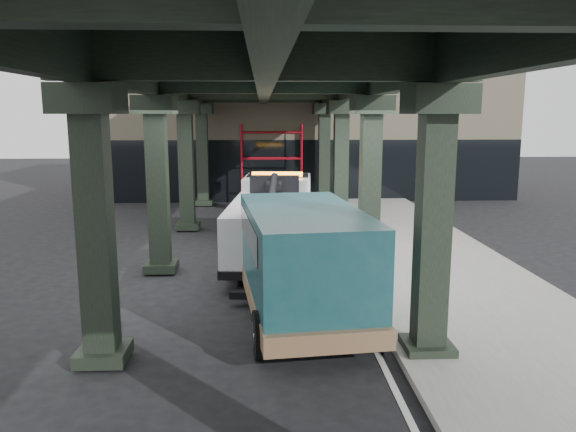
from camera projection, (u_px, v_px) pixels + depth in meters
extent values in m
plane|color=black|center=(282.00, 292.00, 14.38)|extent=(90.00, 90.00, 0.00)
cube|color=gray|center=(432.00, 266.00, 16.53)|extent=(5.00, 40.00, 0.15)
cube|color=silver|center=(337.00, 270.00, 16.42)|extent=(0.12, 38.00, 0.01)
cube|color=black|center=(433.00, 227.00, 10.11)|extent=(0.55, 0.55, 5.00)
cube|color=black|center=(439.00, 99.00, 9.71)|extent=(1.10, 1.10, 0.50)
cube|color=black|center=(427.00, 348.00, 10.53)|extent=(0.90, 0.90, 0.24)
cube|color=black|center=(370.00, 185.00, 16.01)|extent=(0.55, 0.55, 5.00)
cube|color=black|center=(372.00, 105.00, 15.61)|extent=(1.10, 1.10, 0.50)
cube|color=black|center=(368.00, 264.00, 16.43)|extent=(0.90, 0.90, 0.24)
cube|color=black|center=(341.00, 166.00, 21.91)|extent=(0.55, 0.55, 5.00)
cube|color=black|center=(342.00, 107.00, 21.50)|extent=(1.10, 1.10, 0.50)
cube|color=black|center=(340.00, 224.00, 22.32)|extent=(0.90, 0.90, 0.24)
cube|color=black|center=(324.00, 155.00, 27.80)|extent=(0.55, 0.55, 5.00)
cube|color=black|center=(325.00, 109.00, 27.40)|extent=(1.10, 1.10, 0.50)
cube|color=black|center=(324.00, 201.00, 28.22)|extent=(0.90, 0.90, 0.24)
cube|color=black|center=(96.00, 230.00, 9.84)|extent=(0.55, 0.55, 5.00)
cube|color=black|center=(88.00, 99.00, 9.44)|extent=(1.10, 1.10, 0.50)
cube|color=black|center=(104.00, 354.00, 10.26)|extent=(0.90, 0.90, 0.24)
cube|color=black|center=(158.00, 186.00, 15.74)|extent=(0.55, 0.55, 5.00)
cube|color=black|center=(155.00, 105.00, 15.34)|extent=(1.10, 1.10, 0.50)
cube|color=black|center=(161.00, 266.00, 16.16)|extent=(0.90, 0.90, 0.24)
cube|color=black|center=(186.00, 167.00, 21.64)|extent=(0.55, 0.55, 5.00)
cube|color=black|center=(184.00, 107.00, 21.23)|extent=(1.10, 1.10, 0.50)
cube|color=black|center=(188.00, 226.00, 22.05)|extent=(0.90, 0.90, 0.24)
cube|color=black|center=(202.00, 155.00, 27.53)|extent=(0.55, 0.55, 5.00)
cube|color=black|center=(201.00, 109.00, 27.13)|extent=(1.10, 1.10, 0.50)
cube|color=black|center=(204.00, 202.00, 27.95)|extent=(0.90, 0.90, 0.24)
cube|color=black|center=(373.00, 75.00, 15.46)|extent=(0.35, 32.00, 1.10)
cube|color=black|center=(153.00, 75.00, 15.19)|extent=(0.35, 32.00, 1.10)
cube|color=black|center=(264.00, 75.00, 15.33)|extent=(0.35, 32.00, 1.10)
cube|color=black|center=(264.00, 48.00, 15.20)|extent=(7.40, 32.00, 0.30)
cube|color=#C6B793|center=(303.00, 123.00, 33.40)|extent=(22.00, 10.00, 8.00)
cylinder|color=#AD0D1B|center=(242.00, 164.00, 28.59)|extent=(0.08, 0.08, 4.00)
cylinder|color=#AD0D1B|center=(241.00, 165.00, 27.81)|extent=(0.08, 0.08, 4.00)
cylinder|color=#AD0D1B|center=(301.00, 164.00, 28.73)|extent=(0.08, 0.08, 4.00)
cylinder|color=#AD0D1B|center=(302.00, 165.00, 27.94)|extent=(0.08, 0.08, 4.00)
cylinder|color=#AD0D1B|center=(272.00, 183.00, 28.84)|extent=(3.00, 0.08, 0.08)
cylinder|color=#AD0D1B|center=(271.00, 158.00, 28.61)|extent=(3.00, 0.08, 0.08)
cylinder|color=#AD0D1B|center=(271.00, 132.00, 28.37)|extent=(3.00, 0.08, 0.08)
cube|color=black|center=(273.00, 239.00, 17.36)|extent=(1.56, 7.29, 0.24)
cube|color=white|center=(278.00, 201.00, 19.63)|extent=(2.45, 2.49, 1.74)
cube|color=white|center=(279.00, 210.00, 20.71)|extent=(2.31, 0.86, 0.87)
cube|color=black|center=(278.00, 187.00, 19.78)|extent=(2.22, 1.42, 0.82)
cube|color=white|center=(271.00, 227.00, 16.16)|extent=(2.70, 5.00, 1.35)
cube|color=orange|center=(277.00, 174.00, 19.27)|extent=(1.75, 0.41, 0.15)
cube|color=black|center=(275.00, 185.00, 17.88)|extent=(1.59, 0.70, 0.58)
cylinder|color=black|center=(271.00, 201.00, 16.22)|extent=(0.51, 3.38, 1.29)
cube|color=black|center=(265.00, 284.00, 13.91)|extent=(0.40, 1.37, 0.17)
cube|color=black|center=(262.00, 295.00, 13.25)|extent=(1.56, 0.37, 0.17)
cylinder|color=black|center=(249.00, 226.00, 20.13)|extent=(0.42, 1.09, 1.06)
cylinder|color=silver|center=(249.00, 226.00, 20.13)|extent=(0.42, 0.61, 0.58)
cylinder|color=black|center=(308.00, 227.00, 20.05)|extent=(0.42, 1.09, 1.06)
cylinder|color=silver|center=(308.00, 227.00, 20.05)|extent=(0.42, 0.61, 0.58)
cylinder|color=black|center=(238.00, 247.00, 17.00)|extent=(0.42, 1.09, 1.06)
cylinder|color=silver|center=(238.00, 247.00, 17.00)|extent=(0.42, 0.61, 0.58)
cylinder|color=black|center=(308.00, 248.00, 16.92)|extent=(0.42, 1.09, 1.06)
cylinder|color=silver|center=(308.00, 248.00, 16.92)|extent=(0.42, 0.61, 0.58)
cylinder|color=black|center=(232.00, 257.00, 15.76)|extent=(0.42, 1.09, 1.06)
cylinder|color=silver|center=(232.00, 257.00, 15.76)|extent=(0.42, 0.61, 0.58)
cylinder|color=black|center=(307.00, 258.00, 15.69)|extent=(0.42, 1.09, 1.06)
cylinder|color=silver|center=(307.00, 258.00, 15.69)|extent=(0.42, 0.61, 0.58)
cube|color=#133E44|center=(283.00, 245.00, 15.00)|extent=(2.36, 1.44, 0.98)
cube|color=#133E44|center=(303.00, 258.00, 12.00)|extent=(2.82, 5.14, 2.13)
cube|color=brown|center=(300.00, 290.00, 12.58)|extent=(3.00, 6.33, 0.38)
cube|color=black|center=(285.00, 216.00, 14.42)|extent=(2.17, 0.70, 0.91)
cube|color=black|center=(301.00, 230.00, 12.22)|extent=(2.75, 4.16, 0.60)
cube|color=silver|center=(280.00, 256.00, 15.64)|extent=(2.18, 0.37, 0.33)
cylinder|color=black|center=(243.00, 269.00, 14.88)|extent=(0.41, 0.94, 0.92)
cylinder|color=silver|center=(243.00, 269.00, 14.88)|extent=(0.40, 0.54, 0.50)
cylinder|color=black|center=(323.00, 265.00, 15.22)|extent=(0.41, 0.94, 0.92)
cylinder|color=silver|center=(323.00, 265.00, 15.22)|extent=(0.40, 0.54, 0.50)
cylinder|color=black|center=(262.00, 335.00, 10.43)|extent=(0.41, 0.94, 0.92)
cylinder|color=silver|center=(262.00, 335.00, 10.43)|extent=(0.40, 0.54, 0.50)
cylinder|color=black|center=(375.00, 328.00, 10.76)|extent=(0.41, 0.94, 0.92)
cylinder|color=silver|center=(375.00, 328.00, 10.76)|extent=(0.40, 0.54, 0.50)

